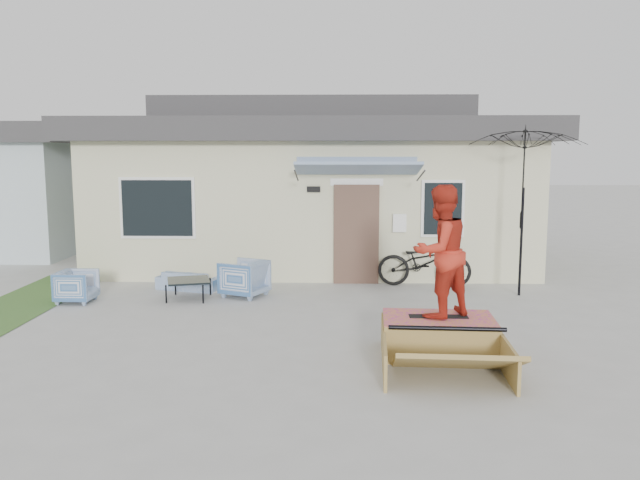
{
  "coord_description": "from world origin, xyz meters",
  "views": [
    {
      "loc": [
        0.56,
        -8.86,
        2.78
      ],
      "look_at": [
        0.3,
        1.8,
        1.3
      ],
      "focal_mm": 35.79,
      "sensor_mm": 36.0,
      "label": 1
    }
  ],
  "objects_px": {
    "bicycle": "(424,257)",
    "skate_ramp": "(438,336)",
    "loveseat": "(189,277)",
    "coffee_table": "(189,289)",
    "patio_umbrella": "(523,206)",
    "skater": "(440,249)",
    "armchair_right": "(244,276)",
    "armchair_left": "(77,285)",
    "skateboard": "(438,316)"
  },
  "relations": [
    {
      "from": "loveseat",
      "to": "bicycle",
      "type": "relative_size",
      "value": 0.68
    },
    {
      "from": "loveseat",
      "to": "skater",
      "type": "relative_size",
      "value": 0.71
    },
    {
      "from": "armchair_left",
      "to": "armchair_right",
      "type": "relative_size",
      "value": 0.85
    },
    {
      "from": "skateboard",
      "to": "skater",
      "type": "height_order",
      "value": "skater"
    },
    {
      "from": "skate_ramp",
      "to": "skater",
      "type": "xyz_separation_m",
      "value": [
        0.0,
        0.05,
        1.21
      ]
    },
    {
      "from": "patio_umbrella",
      "to": "skater",
      "type": "relative_size",
      "value": 1.29
    },
    {
      "from": "loveseat",
      "to": "patio_umbrella",
      "type": "relative_size",
      "value": 0.55
    },
    {
      "from": "loveseat",
      "to": "skate_ramp",
      "type": "height_order",
      "value": "loveseat"
    },
    {
      "from": "armchair_left",
      "to": "bicycle",
      "type": "distance_m",
      "value": 6.84
    },
    {
      "from": "armchair_right",
      "to": "coffee_table",
      "type": "distance_m",
      "value": 1.07
    },
    {
      "from": "armchair_right",
      "to": "coffee_table",
      "type": "height_order",
      "value": "armchair_right"
    },
    {
      "from": "coffee_table",
      "to": "skateboard",
      "type": "distance_m",
      "value": 5.28
    },
    {
      "from": "armchair_right",
      "to": "skate_ramp",
      "type": "xyz_separation_m",
      "value": [
        3.19,
        -3.48,
        -0.14
      ]
    },
    {
      "from": "patio_umbrella",
      "to": "coffee_table",
      "type": "bearing_deg",
      "value": -175.68
    },
    {
      "from": "coffee_table",
      "to": "patio_umbrella",
      "type": "relative_size",
      "value": 0.33
    },
    {
      "from": "loveseat",
      "to": "coffee_table",
      "type": "xyz_separation_m",
      "value": [
        0.18,
        -0.85,
        -0.06
      ]
    },
    {
      "from": "loveseat",
      "to": "skateboard",
      "type": "relative_size",
      "value": 1.61
    },
    {
      "from": "skater",
      "to": "bicycle",
      "type": "bearing_deg",
      "value": -129.71
    },
    {
      "from": "armchair_left",
      "to": "patio_umbrella",
      "type": "xyz_separation_m",
      "value": [
        8.39,
        0.79,
        1.42
      ]
    },
    {
      "from": "coffee_table",
      "to": "bicycle",
      "type": "distance_m",
      "value": 4.82
    },
    {
      "from": "armchair_right",
      "to": "patio_umbrella",
      "type": "distance_m",
      "value": 5.53
    },
    {
      "from": "patio_umbrella",
      "to": "loveseat",
      "type": "bearing_deg",
      "value": 176.8
    },
    {
      "from": "coffee_table",
      "to": "bicycle",
      "type": "relative_size",
      "value": 0.4
    },
    {
      "from": "armchair_left",
      "to": "bicycle",
      "type": "relative_size",
      "value": 0.35
    },
    {
      "from": "coffee_table",
      "to": "loveseat",
      "type": "bearing_deg",
      "value": 102.14
    },
    {
      "from": "bicycle",
      "to": "skater",
      "type": "distance_m",
      "value": 4.54
    },
    {
      "from": "skate_ramp",
      "to": "bicycle",
      "type": "bearing_deg",
      "value": 87.81
    },
    {
      "from": "armchair_left",
      "to": "skateboard",
      "type": "relative_size",
      "value": 0.82
    },
    {
      "from": "bicycle",
      "to": "skater",
      "type": "bearing_deg",
      "value": -178.31
    },
    {
      "from": "armchair_left",
      "to": "armchair_right",
      "type": "bearing_deg",
      "value": -78.41
    },
    {
      "from": "loveseat",
      "to": "armchair_left",
      "type": "xyz_separation_m",
      "value": [
        -1.84,
        -1.16,
        0.08
      ]
    },
    {
      "from": "patio_umbrella",
      "to": "skater",
      "type": "bearing_deg",
      "value": -120.64
    },
    {
      "from": "patio_umbrella",
      "to": "skateboard",
      "type": "distance_m",
      "value": 4.41
    },
    {
      "from": "armchair_left",
      "to": "coffee_table",
      "type": "relative_size",
      "value": 0.87
    },
    {
      "from": "bicycle",
      "to": "skater",
      "type": "relative_size",
      "value": 1.06
    },
    {
      "from": "loveseat",
      "to": "coffee_table",
      "type": "relative_size",
      "value": 1.69
    },
    {
      "from": "armchair_right",
      "to": "coffee_table",
      "type": "bearing_deg",
      "value": -51.08
    },
    {
      "from": "bicycle",
      "to": "skate_ramp",
      "type": "bearing_deg",
      "value": -178.28
    },
    {
      "from": "coffee_table",
      "to": "bicycle",
      "type": "bearing_deg",
      "value": 15.49
    },
    {
      "from": "loveseat",
      "to": "skate_ramp",
      "type": "xyz_separation_m",
      "value": [
        4.39,
        -4.06,
        -0.0
      ]
    },
    {
      "from": "armchair_left",
      "to": "coffee_table",
      "type": "height_order",
      "value": "armchair_left"
    },
    {
      "from": "armchair_left",
      "to": "skater",
      "type": "distance_m",
      "value": 6.95
    },
    {
      "from": "armchair_left",
      "to": "skater",
      "type": "bearing_deg",
      "value": -113.68
    },
    {
      "from": "armchair_right",
      "to": "loveseat",
      "type": "bearing_deg",
      "value": -91.53
    },
    {
      "from": "skate_ramp",
      "to": "armchair_left",
      "type": "bearing_deg",
      "value": 158.14
    },
    {
      "from": "loveseat",
      "to": "skate_ramp",
      "type": "distance_m",
      "value": 5.98
    },
    {
      "from": "bicycle",
      "to": "coffee_table",
      "type": "bearing_deg",
      "value": 112.52
    },
    {
      "from": "bicycle",
      "to": "skateboard",
      "type": "relative_size",
      "value": 2.38
    },
    {
      "from": "coffee_table",
      "to": "patio_umbrella",
      "type": "bearing_deg",
      "value": 4.32
    },
    {
      "from": "skate_ramp",
      "to": "skateboard",
      "type": "distance_m",
      "value": 0.28
    }
  ]
}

